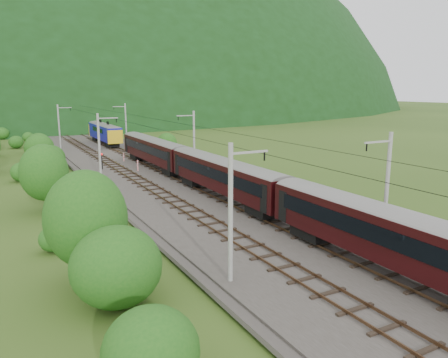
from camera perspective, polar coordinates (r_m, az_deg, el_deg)
name	(u,v)px	position (r m, az deg, el deg)	size (l,w,h in m)	color
ground	(314,265)	(29.28, 11.67, -10.95)	(600.00, 600.00, 0.00)	#2D4716
railbed	(237,222)	(36.92, 1.65, -5.62)	(14.00, 220.00, 0.30)	#38332D
track_left	(211,224)	(35.77, -1.70, -5.83)	(2.40, 220.00, 0.27)	brown
track_right	(260,215)	(38.07, 4.79, -4.77)	(2.40, 220.00, 0.27)	brown
catenary_left	(100,145)	(54.15, -15.90, 4.24)	(2.54, 192.28, 8.00)	gray
catenary_right	(194,140)	(58.01, -4.00, 5.14)	(2.54, 192.28, 8.00)	gray
overhead_wires	(237,140)	(35.47, 1.71, 5.15)	(4.83, 198.00, 0.03)	black
mountain_main	(20,108)	(281.25, -25.08, 8.42)	(504.00, 360.00, 244.00)	black
train	(288,192)	(34.28, 8.38, -1.70)	(2.73, 129.27, 4.73)	black
hazard_post_near	(138,165)	(59.55, -11.20, 1.76)	(0.16, 0.16, 1.50)	red
hazard_post_far	(124,157)	(68.10, -12.96, 2.83)	(0.14, 0.14, 1.28)	red
signal	(102,160)	(61.83, -15.66, 2.41)	(0.24, 0.24, 2.20)	black
vegetation_left	(40,188)	(41.28, -22.93, -1.06)	(13.30, 147.06, 6.94)	#1E5316
vegetation_right	(295,180)	(47.66, 9.23, -0.17)	(6.09, 92.85, 3.19)	#1E5316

